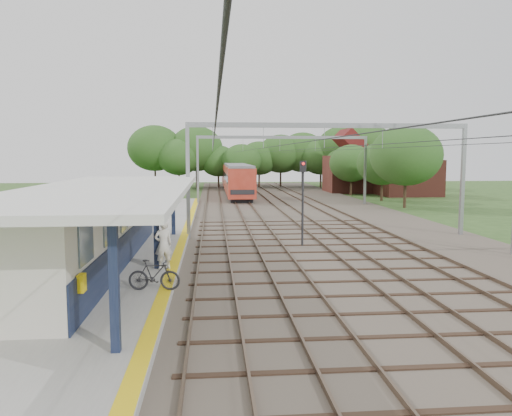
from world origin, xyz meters
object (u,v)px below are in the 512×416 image
person (163,245)px  signal_post (303,191)px  train (235,176)px  bicycle (154,275)px

person → signal_post: signal_post is taller
signal_post → train: bearing=113.9°
train → signal_post: signal_post is taller
person → bicycle: bearing=69.0°
bicycle → signal_post: 11.94m
bicycle → train: bearing=0.7°
train → person: bearing=-96.0°
train → signal_post: 42.48m
bicycle → train: (5.11, 51.87, 1.26)m
person → bicycle: 3.31m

